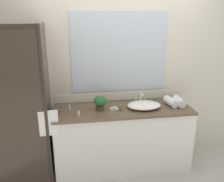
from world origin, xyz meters
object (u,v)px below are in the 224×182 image
object	(u,v)px
potted_plant	(100,102)
rolled_towel_middle	(171,102)
sink_basin	(144,105)
amenity_bottle_shampoo	(79,113)
rolled_towel_near_edge	(179,101)
amenity_bottle_body_wash	(120,108)
faucet	(141,100)
amenity_bottle_conditioner	(69,107)
soap_dish	(114,108)

from	to	relation	value
potted_plant	rolled_towel_middle	world-z (taller)	potted_plant
sink_basin	rolled_towel_middle	xyz separation A→B (m)	(0.38, 0.03, 0.01)
amenity_bottle_shampoo	rolled_towel_middle	xyz separation A→B (m)	(1.23, 0.16, 0.02)
rolled_towel_near_edge	amenity_bottle_body_wash	bearing A→B (deg)	-174.50
sink_basin	faucet	bearing A→B (deg)	90.00
amenity_bottle_body_wash	amenity_bottle_conditioner	bearing A→B (deg)	167.00
amenity_bottle_shampoo	sink_basin	bearing A→B (deg)	8.39
rolled_towel_near_edge	soap_dish	bearing A→B (deg)	-179.93
rolled_towel_middle	amenity_bottle_shampoo	bearing A→B (deg)	-172.81
soap_dish	rolled_towel_near_edge	distance (m)	0.88
sink_basin	soap_dish	bearing A→B (deg)	177.48
rolled_towel_middle	faucet	bearing A→B (deg)	159.00
soap_dish	amenity_bottle_conditioner	size ratio (longest dim) A/B	1.12
rolled_towel_middle	sink_basin	bearing A→B (deg)	-175.52
potted_plant	soap_dish	size ratio (longest dim) A/B	1.91
amenity_bottle_body_wash	amenity_bottle_shampoo	distance (m)	0.53
soap_dish	potted_plant	bearing A→B (deg)	177.44
amenity_bottle_body_wash	amenity_bottle_shampoo	world-z (taller)	amenity_bottle_body_wash
faucet	potted_plant	bearing A→B (deg)	-165.33
faucet	potted_plant	distance (m)	0.59
amenity_bottle_conditioner	amenity_bottle_body_wash	bearing A→B (deg)	-13.00
potted_plant	rolled_towel_middle	size ratio (longest dim) A/B	0.84
amenity_bottle_body_wash	rolled_towel_near_edge	distance (m)	0.82
amenity_bottle_body_wash	amenity_bottle_conditioner	world-z (taller)	same
faucet	soap_dish	bearing A→B (deg)	-158.06
amenity_bottle_body_wash	amenity_bottle_shampoo	bearing A→B (deg)	-172.90
potted_plant	amenity_bottle_body_wash	bearing A→B (deg)	-19.08
sink_basin	amenity_bottle_conditioner	bearing A→B (deg)	174.82
soap_dish	sink_basin	bearing A→B (deg)	-2.52
amenity_bottle_shampoo	amenity_bottle_body_wash	bearing A→B (deg)	7.10
amenity_bottle_shampoo	rolled_towel_near_edge	xyz separation A→B (m)	(1.34, 0.14, 0.02)
amenity_bottle_shampoo	rolled_towel_near_edge	bearing A→B (deg)	6.13
potted_plant	rolled_towel_middle	xyz separation A→B (m)	(0.95, 0.00, -0.05)
faucet	amenity_bottle_body_wash	world-z (taller)	faucet
rolled_towel_near_edge	rolled_towel_middle	world-z (taller)	rolled_towel_near_edge
soap_dish	rolled_towel_near_edge	world-z (taller)	rolled_towel_near_edge
potted_plant	amenity_bottle_body_wash	world-z (taller)	potted_plant
sink_basin	soap_dish	world-z (taller)	sink_basin
soap_dish	faucet	bearing A→B (deg)	21.94
soap_dish	rolled_towel_near_edge	size ratio (longest dim) A/B	0.47
rolled_towel_middle	potted_plant	bearing A→B (deg)	-179.74
sink_basin	rolled_towel_near_edge	bearing A→B (deg)	2.15
amenity_bottle_body_wash	rolled_towel_middle	xyz separation A→B (m)	(0.70, 0.09, 0.01)
soap_dish	amenity_bottle_shampoo	world-z (taller)	amenity_bottle_shampoo
sink_basin	rolled_towel_near_edge	distance (m)	0.49
amenity_bottle_body_wash	amenity_bottle_conditioner	xyz separation A→B (m)	(-0.64, 0.15, -0.00)
amenity_bottle_body_wash	amenity_bottle_shampoo	xyz separation A→B (m)	(-0.53, -0.07, -0.00)
potted_plant	soap_dish	distance (m)	0.20
soap_dish	amenity_bottle_conditioner	xyz separation A→B (m)	(-0.57, 0.07, 0.03)
faucet	soap_dish	xyz separation A→B (m)	(-0.39, -0.16, -0.04)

